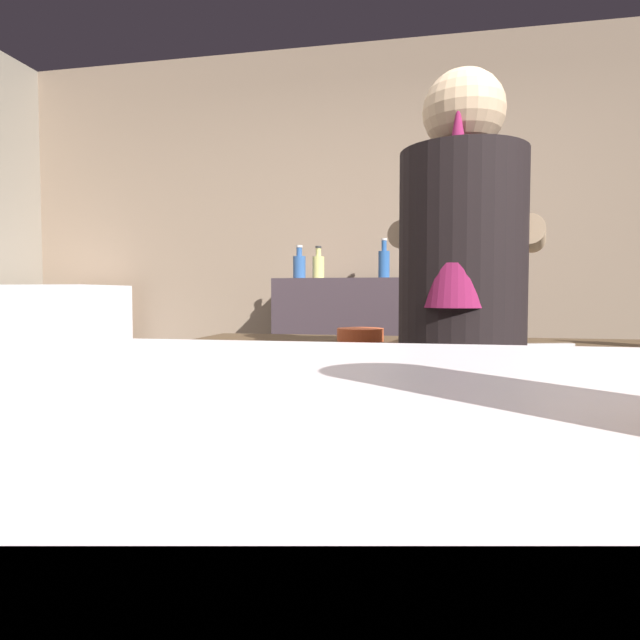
{
  "coord_description": "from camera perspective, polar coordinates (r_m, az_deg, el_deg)",
  "views": [
    {
      "loc": [
        0.19,
        -1.3,
        1.11
      ],
      "look_at": [
        0.08,
        -0.75,
        1.09
      ],
      "focal_mm": 30.19,
      "sensor_mm": 36.0,
      "label": 1
    }
  ],
  "objects": [
    {
      "name": "mixing_bowl",
      "position": [
        2.0,
        4.29,
        -1.56
      ],
      "size": [
        0.17,
        0.17,
        0.05
      ],
      "primitive_type": "cylinder",
      "color": "#D05129",
      "rests_on": "prep_counter"
    },
    {
      "name": "back_shelf",
      "position": [
        3.28,
        4.0,
        -6.17
      ],
      "size": [
        0.98,
        0.36,
        1.21
      ],
      "primitive_type": "cube",
      "color": "#3E3138",
      "rests_on": "ground"
    },
    {
      "name": "chefs_knife",
      "position": [
        1.96,
        22.2,
        -2.44
      ],
      "size": [
        0.24,
        0.1,
        0.01
      ],
      "primitive_type": "cube",
      "rotation": [
        0.0,
        0.0,
        0.31
      ],
      "color": "silver",
      "rests_on": "prep_counter"
    },
    {
      "name": "bottle_olive_oil",
      "position": [
        3.26,
        6.8,
        6.01
      ],
      "size": [
        0.07,
        0.07,
        0.24
      ],
      "color": "#2A5899",
      "rests_on": "back_shelf"
    },
    {
      "name": "prep_counter",
      "position": [
        2.07,
        15.59,
        -15.42
      ],
      "size": [
        2.1,
        0.6,
        0.94
      ],
      "primitive_type": "cube",
      "color": "#4A3723",
      "rests_on": "ground"
    },
    {
      "name": "wall_back",
      "position": [
        3.51,
        8.12,
        6.61
      ],
      "size": [
        5.2,
        0.1,
        2.7
      ],
      "primitive_type": "cube",
      "color": "gray",
      "rests_on": "ground"
    },
    {
      "name": "bottle_soy",
      "position": [
        3.22,
        -2.21,
        5.77
      ],
      "size": [
        0.08,
        0.08,
        0.2
      ],
      "color": "#305A9A",
      "rests_on": "back_shelf"
    },
    {
      "name": "mini_fridge",
      "position": [
        3.83,
        -25.07,
        -5.43
      ],
      "size": [
        0.58,
        0.58,
        1.17
      ],
      "color": "white",
      "rests_on": "ground"
    },
    {
      "name": "bartender",
      "position": [
        1.52,
        14.68,
        -1.81
      ],
      "size": [
        0.48,
        0.54,
        1.71
      ],
      "rotation": [
        0.0,
        0.0,
        1.37
      ],
      "color": "#29333F",
      "rests_on": "ground"
    },
    {
      "name": "bottle_vinegar",
      "position": [
        3.19,
        -0.18,
        5.75
      ],
      "size": [
        0.07,
        0.07,
        0.19
      ],
      "color": "#DAD678",
      "rests_on": "back_shelf"
    }
  ]
}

